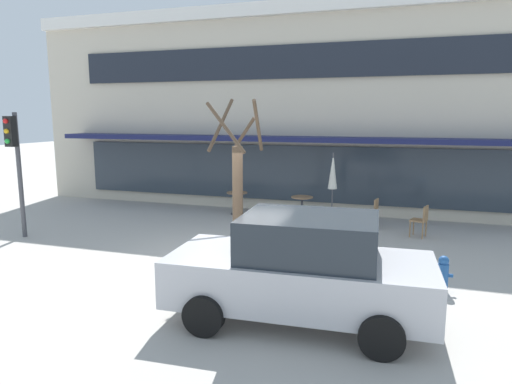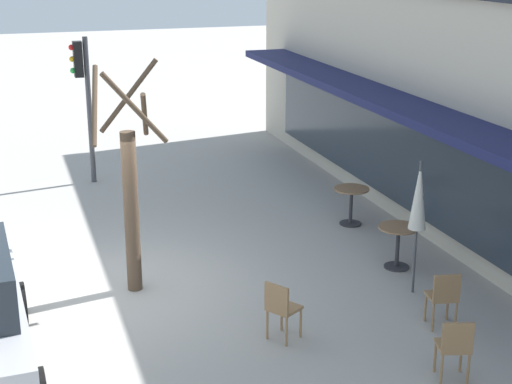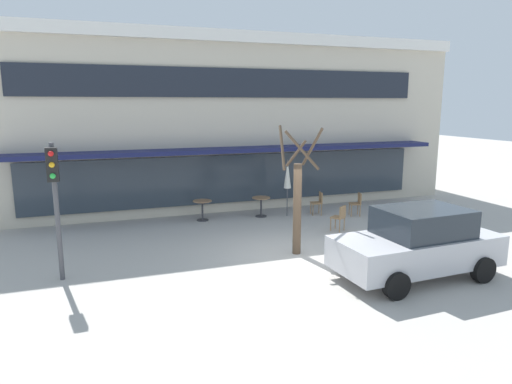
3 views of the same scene
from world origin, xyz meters
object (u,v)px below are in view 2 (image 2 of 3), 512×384
traffic_light_pole (84,86)px  cafe_table_near_wall (398,240)px  street_tree (130,194)px  cafe_table_streetside (351,200)px  cafe_chair_1 (444,295)px  patio_umbrella_green_folded (419,197)px  cafe_chair_2 (281,306)px  cafe_chair_0 (455,345)px

traffic_light_pole → cafe_table_near_wall: bearing=33.1°
cafe_table_near_wall → street_tree: size_ratio=0.21×
street_tree → traffic_light_pole: (-6.32, 0.01, 0.67)m
cafe_table_streetside → traffic_light_pole: 6.77m
traffic_light_pole → cafe_chair_1: bearing=24.0°
street_tree → traffic_light_pole: bearing=179.9°
cafe_chair_1 → street_tree: street_tree is taller
patio_umbrella_green_folded → cafe_chair_1: patio_umbrella_green_folded is taller
cafe_chair_2 → traffic_light_pole: (-8.70, -1.67, 1.77)m
cafe_chair_1 → cafe_chair_2: bearing=-99.3°
cafe_chair_2 → patio_umbrella_green_folded: bearing=108.1°
cafe_chair_1 → cafe_table_near_wall: bearing=168.9°
cafe_table_near_wall → cafe_chair_0: size_ratio=0.85×
cafe_table_near_wall → cafe_table_streetside: size_ratio=1.00×
cafe_chair_0 → patio_umbrella_green_folded: bearing=161.6°
cafe_chair_1 → cafe_chair_2: same height
cafe_table_streetside → patio_umbrella_green_folded: 3.47m
patio_umbrella_green_folded → cafe_chair_2: patio_umbrella_green_folded is taller
traffic_light_pole → cafe_table_streetside: bearing=45.3°
cafe_table_near_wall → cafe_chair_1: 2.26m
cafe_table_near_wall → cafe_chair_2: bearing=-56.9°
cafe_chair_0 → cafe_chair_1: bearing=154.2°
cafe_chair_0 → cafe_chair_2: 2.44m
cafe_chair_0 → cafe_chair_1: 1.50m
cafe_table_streetside → cafe_chair_1: cafe_chair_1 is taller
cafe_table_streetside → cafe_chair_1: bearing=-7.6°
cafe_chair_1 → street_tree: 5.02m
cafe_table_streetside → cafe_chair_2: 5.07m
cafe_chair_0 → traffic_light_pole: bearing=-162.0°
cafe_chair_2 → street_tree: size_ratio=0.24×
patio_umbrella_green_folded → traffic_light_pole: (-7.85, -4.24, 0.67)m
cafe_table_streetside → cafe_chair_0: 5.97m
cafe_chair_1 → patio_umbrella_green_folded: bearing=170.5°
cafe_table_near_wall → cafe_chair_1: size_ratio=0.85×
cafe_table_streetside → street_tree: (1.73, -4.65, 1.11)m
street_tree → traffic_light_pole: size_ratio=1.09×
cafe_chair_0 → cafe_chair_2: bearing=-135.2°
patio_umbrella_green_folded → street_tree: size_ratio=0.60×
cafe_chair_0 → cafe_chair_2: size_ratio=1.00×
traffic_light_pole → cafe_chair_2: bearing=10.9°
cafe_table_near_wall → cafe_chair_0: (3.57, -1.09, 0.01)m
cafe_chair_0 → street_tree: (-4.11, -3.40, 1.10)m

